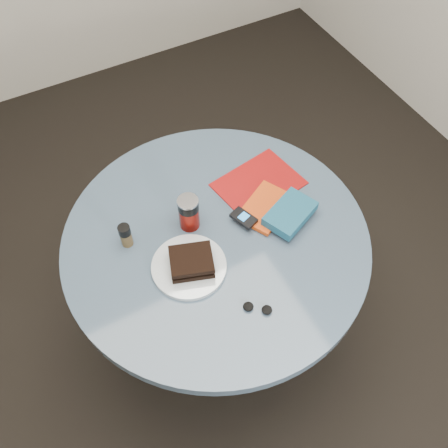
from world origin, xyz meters
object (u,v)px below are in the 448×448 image
red_book (266,207)px  plate (189,267)px  table (216,263)px  soda_can (189,213)px  mp3_player (244,218)px  headphones (258,308)px  pepper_grinder (126,235)px  novel (290,213)px  sandwich (192,262)px  magazine (259,184)px

red_book → plate: bearing=165.5°
red_book → table: bearing=156.5°
soda_can → mp3_player: 0.18m
headphones → soda_can: bearing=96.1°
red_book → mp3_player: mp3_player is taller
pepper_grinder → mp3_player: (0.37, -0.11, -0.02)m
pepper_grinder → headphones: (0.25, -0.40, -0.04)m
novel → mp3_player: (-0.14, 0.06, -0.01)m
sandwich → red_book: 0.33m
magazine → mp3_player: 0.18m
plate → soda_can: size_ratio=1.84×
novel → mp3_player: bearing=132.6°
headphones → magazine: bearing=59.0°
pepper_grinder → magazine: 0.50m
soda_can → headphones: bearing=-83.9°
red_book → novel: novel is taller
novel → mp3_player: novel is taller
headphones → table: bearing=87.4°
table → headphones: size_ratio=11.54×
mp3_player → magazine: bearing=42.8°
table → mp3_player: mp3_player is taller
sandwich → red_book: size_ratio=0.84×
plate → magazine: plate is taller
table → sandwich: sandwich is taller
sandwich → novel: sandwich is taller
red_book → headphones: (-0.21, -0.31, -0.00)m
sandwich → headphones: 0.24m
plate → pepper_grinder: size_ratio=2.63×
pepper_grinder → headphones: pepper_grinder is taller
red_book → sandwich: bearing=166.9°
plate → magazine: size_ratio=0.83×
plate → red_book: bearing=14.2°
mp3_player → headphones: bearing=-112.0°
novel → plate: bearing=157.8°
pepper_grinder → novel: pepper_grinder is taller
table → mp3_player: (0.11, 0.01, 0.19)m
plate → novel: bearing=1.2°
plate → sandwich: size_ratio=1.47×
soda_can → novel: 0.33m
sandwich → headphones: size_ratio=1.83×
novel → headphones: size_ratio=1.97×
soda_can → mp3_player: (0.16, -0.08, -0.04)m
soda_can → magazine: (0.29, 0.04, -0.06)m
table → soda_can: size_ratio=7.90×
plate → pepper_grinder: (-0.13, 0.18, 0.04)m
plate → soda_can: (0.07, 0.15, 0.06)m
sandwich → soda_can: bearing=66.4°
plate → mp3_player: mp3_player is taller
table → headphones: (-0.01, -0.29, 0.17)m
soda_can → pepper_grinder: (-0.21, 0.03, -0.02)m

